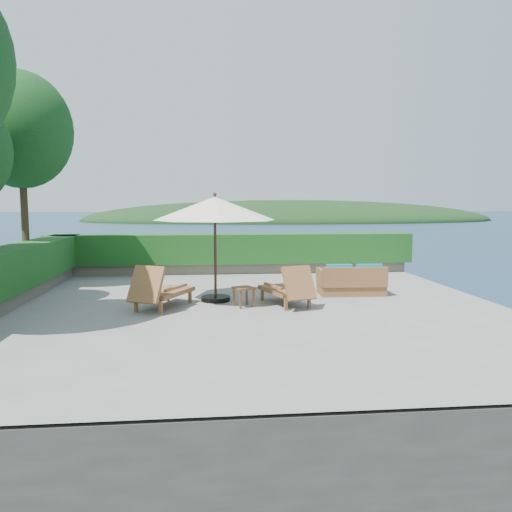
{
  "coord_description": "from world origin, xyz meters",
  "views": [
    {
      "loc": [
        -0.94,
        -11.44,
        2.41
      ],
      "look_at": [
        0.3,
        0.8,
        1.1
      ],
      "focal_mm": 35.0,
      "sensor_mm": 36.0,
      "label": 1
    }
  ],
  "objects": [
    {
      "name": "ocean",
      "position": [
        0.0,
        0.0,
        -3.0
      ],
      "size": [
        600.0,
        600.0,
        0.0
      ],
      "primitive_type": "plane",
      "color": "#152942",
      "rests_on": "ground"
    },
    {
      "name": "ground",
      "position": [
        0.0,
        0.0,
        0.0
      ],
      "size": [
        12.0,
        12.0,
        0.0
      ],
      "primitive_type": "plane",
      "color": "gray",
      "rests_on": "ground"
    },
    {
      "name": "side_table",
      "position": [
        -0.07,
        -0.03,
        0.38
      ],
      "size": [
        0.57,
        0.57,
        0.47
      ],
      "rotation": [
        0.0,
        0.0,
        0.41
      ],
      "color": "brown",
      "rests_on": "ground"
    },
    {
      "name": "lounge_left",
      "position": [
        -1.99,
        -0.06,
        0.44
      ],
      "size": [
        1.46,
        1.95,
        1.04
      ],
      "rotation": [
        0.0,
        0.0,
        -0.46
      ],
      "color": "brown",
      "rests_on": "ground"
    },
    {
      "name": "lounge_right",
      "position": [
        0.97,
        0.01,
        0.42
      ],
      "size": [
        1.2,
        1.86,
        0.99
      ],
      "rotation": [
        0.0,
        0.0,
        0.31
      ],
      "color": "brown",
      "rests_on": "ground"
    },
    {
      "name": "planter_wall_far",
      "position": [
        0.0,
        5.6,
        0.18
      ],
      "size": [
        12.0,
        0.6,
        0.36
      ],
      "primitive_type": "cube",
      "color": "#6F6859",
      "rests_on": "ground"
    },
    {
      "name": "tree_far",
      "position": [
        -6.0,
        3.2,
        4.4
      ],
      "size": [
        2.8,
        2.8,
        6.03
      ],
      "color": "#46301B",
      "rests_on": "ground"
    },
    {
      "name": "hedge_far",
      "position": [
        0.0,
        5.6,
        0.85
      ],
      "size": [
        12.4,
        0.9,
        1.0
      ],
      "primitive_type": "cube",
      "color": "#144012",
      "rests_on": "planter_wall_far"
    },
    {
      "name": "foundation",
      "position": [
        0.0,
        0.0,
        -1.55
      ],
      "size": [
        12.0,
        12.0,
        3.0
      ],
      "primitive_type": "cube",
      "color": "#4F483E",
      "rests_on": "ocean"
    },
    {
      "name": "patio_umbrella",
      "position": [
        -0.71,
        0.74,
        2.25
      ],
      "size": [
        3.23,
        3.23,
        2.66
      ],
      "rotation": [
        0.0,
        0.0,
        0.09
      ],
      "color": "black",
      "rests_on": "ground"
    },
    {
      "name": "wicker_loveseat",
      "position": [
        2.87,
        1.22,
        0.33
      ],
      "size": [
        1.75,
        0.94,
        0.84
      ],
      "rotation": [
        0.0,
        0.0,
        -0.04
      ],
      "color": "brown",
      "rests_on": "ground"
    },
    {
      "name": "offshore_island",
      "position": [
        25.0,
        140.0,
        -3.0
      ],
      "size": [
        126.0,
        57.6,
        12.6
      ],
      "primitive_type": "ellipsoid",
      "color": "black",
      "rests_on": "ocean"
    }
  ]
}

